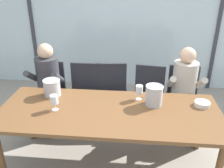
% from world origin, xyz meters
% --- Properties ---
extents(ground, '(14.00, 14.00, 0.00)m').
position_xyz_m(ground, '(0.00, 1.00, 0.00)').
color(ground, '#9E9384').
extents(window_glass_panel, '(7.59, 0.03, 2.60)m').
position_xyz_m(window_glass_panel, '(0.00, 2.28, 1.30)').
color(window_glass_panel, silver).
rests_on(window_glass_panel, ground).
extents(window_mullion_left, '(0.06, 0.06, 2.60)m').
position_xyz_m(window_mullion_left, '(-1.71, 2.26, 1.30)').
color(window_mullion_left, '#38383D').
rests_on(window_mullion_left, ground).
extents(window_mullion_right, '(0.06, 0.06, 2.60)m').
position_xyz_m(window_mullion_right, '(1.71, 2.26, 1.30)').
color(window_mullion_right, '#38383D').
rests_on(window_mullion_right, ground).
extents(hillside_vineyard, '(13.59, 2.40, 1.91)m').
position_xyz_m(hillside_vineyard, '(0.00, 6.12, 0.96)').
color(hillside_vineyard, '#386633').
rests_on(hillside_vineyard, ground).
extents(dining_table, '(2.39, 0.96, 0.73)m').
position_xyz_m(dining_table, '(0.00, 0.00, 0.66)').
color(dining_table, brown).
rests_on(dining_table, ground).
extents(chair_near_curtain, '(0.46, 0.46, 0.89)m').
position_xyz_m(chair_near_curtain, '(-0.98, 0.90, 0.52)').
color(chair_near_curtain, '#232328').
rests_on(chair_near_curtain, ground).
extents(chair_left_of_center, '(0.44, 0.44, 0.89)m').
position_xyz_m(chair_left_of_center, '(-0.46, 0.89, 0.52)').
color(chair_left_of_center, '#232328').
rests_on(chair_left_of_center, ground).
extents(chair_center, '(0.49, 0.49, 0.89)m').
position_xyz_m(chair_center, '(-0.05, 0.91, 0.52)').
color(chair_center, '#232328').
rests_on(chair_center, ground).
extents(chair_right_of_center, '(0.49, 0.49, 0.89)m').
position_xyz_m(chair_right_of_center, '(0.47, 0.88, 0.52)').
color(chair_right_of_center, '#232328').
rests_on(chair_right_of_center, ground).
extents(chair_near_window_right, '(0.48, 0.48, 0.89)m').
position_xyz_m(chair_near_window_right, '(0.95, 0.91, 0.52)').
color(chair_near_window_right, '#232328').
rests_on(chair_near_window_right, ground).
extents(person_charcoal_jacket, '(0.47, 0.62, 1.21)m').
position_xyz_m(person_charcoal_jacket, '(-0.96, 0.75, 0.70)').
color(person_charcoal_jacket, '#38383D').
rests_on(person_charcoal_jacket, ground).
extents(person_beige_jumper, '(0.46, 0.61, 1.21)m').
position_xyz_m(person_beige_jumper, '(0.93, 0.75, 0.70)').
color(person_beige_jumper, '#B7AD9E').
rests_on(person_beige_jumper, ground).
extents(ice_bucket_primary, '(0.20, 0.20, 0.23)m').
position_xyz_m(ice_bucket_primary, '(0.48, 0.17, 0.85)').
color(ice_bucket_primary, '#B7B7BC').
rests_on(ice_bucket_primary, dining_table).
extents(ice_bucket_secondary, '(0.21, 0.21, 0.20)m').
position_xyz_m(ice_bucket_secondary, '(-0.71, 0.29, 0.83)').
color(ice_bucket_secondary, '#B7B7BC').
rests_on(ice_bucket_secondary, dining_table).
extents(tasting_bowl, '(0.17, 0.17, 0.05)m').
position_xyz_m(tasting_bowl, '(1.02, 0.20, 0.75)').
color(tasting_bowl, silver).
rests_on(tasting_bowl, dining_table).
extents(wine_glass_by_left_taster, '(0.08, 0.08, 0.17)m').
position_xyz_m(wine_glass_by_left_taster, '(0.32, 0.28, 0.85)').
color(wine_glass_by_left_taster, silver).
rests_on(wine_glass_by_left_taster, dining_table).
extents(wine_glass_near_bucket, '(0.08, 0.08, 0.17)m').
position_xyz_m(wine_glass_near_bucket, '(-0.58, -0.04, 0.85)').
color(wine_glass_near_bucket, silver).
rests_on(wine_glass_near_bucket, dining_table).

